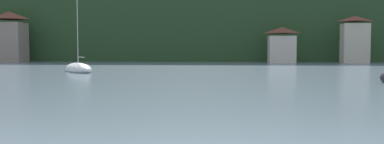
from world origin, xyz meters
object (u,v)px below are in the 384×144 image
at_px(shore_building_westcentral, 9,38).
at_px(sailboat_far_9, 78,69).
at_px(shore_building_central, 282,46).
at_px(shore_building_eastcentral, 355,40).

bearing_deg(shore_building_westcentral, sailboat_far_9, -51.30).
bearing_deg(shore_building_central, shore_building_eastcentral, -1.07).
distance_m(shore_building_central, sailboat_far_9, 47.07).
height_order(shore_building_westcentral, sailboat_far_9, shore_building_westcentral).
bearing_deg(shore_building_westcentral, shore_building_central, -0.55).
xyz_separation_m(shore_building_central, sailboat_far_9, (-31.17, -35.11, -3.29)).
distance_m(shore_building_central, shore_building_eastcentral, 14.98).
bearing_deg(sailboat_far_9, shore_building_eastcentral, -87.59).
bearing_deg(shore_building_central, sailboat_far_9, -131.60).
relative_size(shore_building_westcentral, shore_building_central, 1.49).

